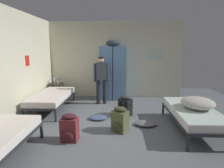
{
  "coord_description": "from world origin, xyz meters",
  "views": [
    {
      "loc": [
        0.18,
        -3.93,
        1.77
      ],
      "look_at": [
        0.0,
        0.27,
        0.95
      ],
      "focal_mm": 28.96,
      "sensor_mm": 36.0,
      "label": 1
    }
  ],
  "objects_px": {
    "shelf_unit": "(57,89)",
    "lotion_bottle": "(58,82)",
    "water_bottle": "(54,80)",
    "backpack_maroon": "(69,128)",
    "bed_left_rear": "(52,97)",
    "backpack_olive": "(120,120)",
    "backpack_black": "(126,106)",
    "bed_right": "(193,113)",
    "bedding_heap": "(198,103)",
    "person_traveler": "(101,76)",
    "clothes_pile_grey": "(146,123)",
    "clothes_pile_denim": "(98,117)",
    "locker_bank": "(113,72)"
  },
  "relations": [
    {
      "from": "backpack_maroon",
      "to": "water_bottle",
      "type": "bearing_deg",
      "value": 114.24
    },
    {
      "from": "clothes_pile_denim",
      "to": "person_traveler",
      "type": "bearing_deg",
      "value": 91.75
    },
    {
      "from": "bed_right",
      "to": "backpack_maroon",
      "type": "xyz_separation_m",
      "value": [
        -2.59,
        -0.65,
        -0.12
      ]
    },
    {
      "from": "water_bottle",
      "to": "clothes_pile_grey",
      "type": "xyz_separation_m",
      "value": [
        2.93,
        -2.2,
        -0.63
      ]
    },
    {
      "from": "locker_bank",
      "to": "backpack_olive",
      "type": "relative_size",
      "value": 3.76
    },
    {
      "from": "bed_right",
      "to": "backpack_maroon",
      "type": "relative_size",
      "value": 3.45
    },
    {
      "from": "backpack_olive",
      "to": "locker_bank",
      "type": "bearing_deg",
      "value": 95.45
    },
    {
      "from": "clothes_pile_grey",
      "to": "bed_right",
      "type": "bearing_deg",
      "value": -8.11
    },
    {
      "from": "water_bottle",
      "to": "clothes_pile_grey",
      "type": "height_order",
      "value": "water_bottle"
    },
    {
      "from": "shelf_unit",
      "to": "bed_left_rear",
      "type": "bearing_deg",
      "value": -77.74
    },
    {
      "from": "bed_right",
      "to": "lotion_bottle",
      "type": "distance_m",
      "value": 4.43
    },
    {
      "from": "backpack_olive",
      "to": "backpack_black",
      "type": "height_order",
      "value": "same"
    },
    {
      "from": "locker_bank",
      "to": "person_traveler",
      "type": "relative_size",
      "value": 1.35
    },
    {
      "from": "bedding_heap",
      "to": "backpack_maroon",
      "type": "xyz_separation_m",
      "value": [
        -2.67,
        -0.64,
        -0.35
      ]
    },
    {
      "from": "lotion_bottle",
      "to": "clothes_pile_denim",
      "type": "bearing_deg",
      "value": -48.13
    },
    {
      "from": "person_traveler",
      "to": "clothes_pile_denim",
      "type": "bearing_deg",
      "value": -88.25
    },
    {
      "from": "lotion_bottle",
      "to": "water_bottle",
      "type": "bearing_deg",
      "value": 158.2
    },
    {
      "from": "person_traveler",
      "to": "backpack_black",
      "type": "height_order",
      "value": "person_traveler"
    },
    {
      "from": "locker_bank",
      "to": "water_bottle",
      "type": "relative_size",
      "value": 8.81
    },
    {
      "from": "shelf_unit",
      "to": "clothes_pile_grey",
      "type": "bearing_deg",
      "value": -37.44
    },
    {
      "from": "backpack_olive",
      "to": "bedding_heap",
      "type": "bearing_deg",
      "value": 5.93
    },
    {
      "from": "shelf_unit",
      "to": "clothes_pile_grey",
      "type": "distance_m",
      "value": 3.6
    },
    {
      "from": "bed_left_rear",
      "to": "locker_bank",
      "type": "bearing_deg",
      "value": 35.77
    },
    {
      "from": "person_traveler",
      "to": "backpack_maroon",
      "type": "relative_size",
      "value": 2.78
    },
    {
      "from": "water_bottle",
      "to": "bed_right",
      "type": "bearing_deg",
      "value": -30.8
    },
    {
      "from": "shelf_unit",
      "to": "water_bottle",
      "type": "xyz_separation_m",
      "value": [
        -0.08,
        0.02,
        0.33
      ]
    },
    {
      "from": "bed_left_rear",
      "to": "lotion_bottle",
      "type": "bearing_deg",
      "value": 99.21
    },
    {
      "from": "shelf_unit",
      "to": "bedding_heap",
      "type": "relative_size",
      "value": 0.8
    },
    {
      "from": "shelf_unit",
      "to": "backpack_olive",
      "type": "relative_size",
      "value": 1.04
    },
    {
      "from": "bed_left_rear",
      "to": "backpack_olive",
      "type": "relative_size",
      "value": 3.45
    },
    {
      "from": "shelf_unit",
      "to": "lotion_bottle",
      "type": "xyz_separation_m",
      "value": [
        0.07,
        -0.04,
        0.29
      ]
    },
    {
      "from": "bed_right",
      "to": "lotion_bottle",
      "type": "height_order",
      "value": "lotion_bottle"
    },
    {
      "from": "bed_left_rear",
      "to": "bedding_heap",
      "type": "relative_size",
      "value": 2.66
    },
    {
      "from": "bedding_heap",
      "to": "lotion_bottle",
      "type": "bearing_deg",
      "value": 149.37
    },
    {
      "from": "person_traveler",
      "to": "backpack_olive",
      "type": "bearing_deg",
      "value": -73.22
    },
    {
      "from": "lotion_bottle",
      "to": "backpack_olive",
      "type": "bearing_deg",
      "value": -48.61
    },
    {
      "from": "clothes_pile_denim",
      "to": "locker_bank",
      "type": "bearing_deg",
      "value": 80.88
    },
    {
      "from": "bed_left_rear",
      "to": "backpack_black",
      "type": "height_order",
      "value": "backpack_black"
    },
    {
      "from": "person_traveler",
      "to": "bedding_heap",
      "type": "bearing_deg",
      "value": -38.43
    },
    {
      "from": "person_traveler",
      "to": "bed_left_rear",
      "type": "bearing_deg",
      "value": -155.26
    },
    {
      "from": "backpack_maroon",
      "to": "clothes_pile_denim",
      "type": "bearing_deg",
      "value": 69.82
    },
    {
      "from": "locker_bank",
      "to": "bed_right",
      "type": "distance_m",
      "value": 3.12
    },
    {
      "from": "person_traveler",
      "to": "clothes_pile_grey",
      "type": "bearing_deg",
      "value": -54.17
    },
    {
      "from": "locker_bank",
      "to": "lotion_bottle",
      "type": "relative_size",
      "value": 13.62
    },
    {
      "from": "locker_bank",
      "to": "shelf_unit",
      "type": "height_order",
      "value": "locker_bank"
    },
    {
      "from": "locker_bank",
      "to": "backpack_black",
      "type": "relative_size",
      "value": 3.76
    },
    {
      "from": "backpack_black",
      "to": "backpack_maroon",
      "type": "bearing_deg",
      "value": -128.23
    },
    {
      "from": "backpack_black",
      "to": "person_traveler",
      "type": "bearing_deg",
      "value": 126.27
    },
    {
      "from": "clothes_pile_grey",
      "to": "locker_bank",
      "type": "bearing_deg",
      "value": 110.48
    },
    {
      "from": "water_bottle",
      "to": "backpack_maroon",
      "type": "xyz_separation_m",
      "value": [
        1.35,
        -2.99,
        -0.42
      ]
    }
  ]
}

